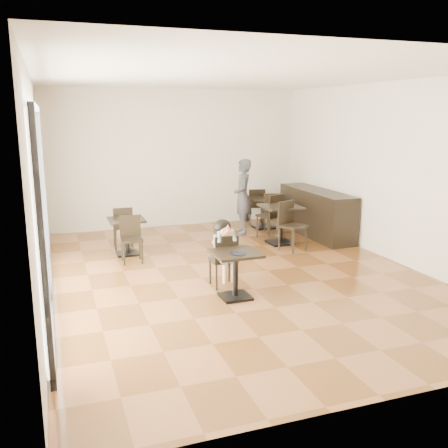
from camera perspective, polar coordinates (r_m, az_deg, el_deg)
name	(u,v)px	position (r m, az deg, el deg)	size (l,w,h in m)	color
floor	(235,274)	(8.41, 1.31, -5.74)	(6.00, 8.00, 0.01)	brown
ceiling	(236,76)	(8.01, 1.43, 16.56)	(6.00, 8.00, 0.01)	white
wall_back	(176,158)	(11.86, -5.55, 7.47)	(6.00, 0.01, 3.20)	beige
wall_front	(398,236)	(4.60, 19.32, -1.25)	(6.00, 0.01, 3.20)	beige
wall_left	(38,188)	(7.54, -20.52, 3.83)	(0.01, 8.00, 3.20)	beige
wall_right	(391,172)	(9.53, 18.57, 5.64)	(0.01, 8.00, 3.20)	beige
storefront_window	(41,208)	(7.08, -20.20, 1.68)	(0.04, 4.50, 2.60)	white
child_table	(235,275)	(7.27, 1.32, -5.84)	(0.66, 0.66, 0.69)	black
child_chair	(223,260)	(7.74, -0.12, -4.14)	(0.38, 0.38, 0.84)	black
child	(223,253)	(7.71, -0.12, -3.37)	(0.38, 0.53, 1.05)	gray
plate	(238,253)	(7.07, 1.62, -3.36)	(0.23, 0.23, 0.01)	black
pizza_slice	(227,232)	(7.44, 0.36, -0.90)	(0.24, 0.19, 0.06)	tan
adult_patron	(243,196)	(11.10, 2.17, 3.16)	(0.61, 0.40, 1.66)	#35363B
cafe_table_mid	(281,225)	(10.31, 6.48, -0.08)	(0.76, 0.76, 0.80)	black
cafe_table_left	(127,237)	(9.65, -11.02, -1.43)	(0.66, 0.66, 0.70)	black
cafe_table_back	(264,213)	(11.71, 4.57, 1.30)	(0.69, 0.69, 0.72)	black
chair_mid_a	(269,216)	(10.78, 5.22, 0.95)	(0.43, 0.43, 0.96)	black
chair_mid_b	(293,226)	(9.81, 7.88, -0.28)	(0.43, 0.43, 0.96)	black
chair_left_a	(123,227)	(10.16, -11.50, -0.33)	(0.38, 0.38, 0.84)	black
chair_left_b	(132,240)	(9.10, -10.52, -1.79)	(0.38, 0.38, 0.84)	black
chair_back_a	(256,206)	(12.13, 3.65, 2.06)	(0.39, 0.39, 0.87)	black
chair_back_b	(274,214)	(11.20, 5.71, 1.14)	(0.39, 0.39, 0.87)	black
service_counter	(316,213)	(11.15, 10.48, 1.28)	(0.60, 2.40, 1.00)	black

